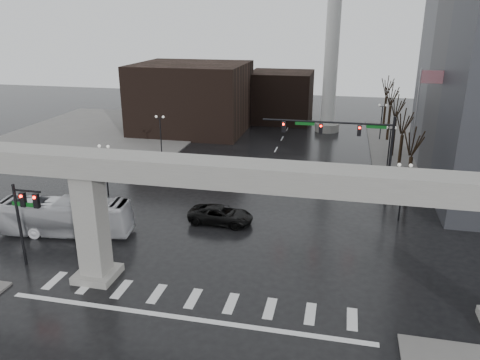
% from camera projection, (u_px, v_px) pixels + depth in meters
% --- Properties ---
extents(ground, '(160.00, 160.00, 0.00)m').
position_uv_depth(ground, '(198.00, 290.00, 29.83)').
color(ground, black).
rests_on(ground, ground).
extents(sidewalk_nw, '(28.00, 36.00, 0.15)m').
position_uv_depth(sidewalk_nw, '(102.00, 135.00, 68.28)').
color(sidewalk_nw, slate).
rests_on(sidewalk_nw, ground).
extents(elevated_guideway, '(48.00, 2.60, 8.70)m').
position_uv_depth(elevated_guideway, '(215.00, 191.00, 27.29)').
color(elevated_guideway, '#989690').
rests_on(elevated_guideway, ground).
extents(building_far_left, '(16.00, 14.00, 10.00)m').
position_uv_depth(building_far_left, '(192.00, 98.00, 69.72)').
color(building_far_left, black).
rests_on(building_far_left, ground).
extents(building_far_mid, '(10.00, 10.00, 8.00)m').
position_uv_depth(building_far_mid, '(281.00, 97.00, 76.79)').
color(building_far_mid, black).
rests_on(building_far_mid, ground).
extents(smokestack, '(3.60, 3.60, 30.00)m').
position_uv_depth(smokestack, '(332.00, 39.00, 66.53)').
color(smokestack, silver).
rests_on(smokestack, ground).
extents(signal_mast_arm, '(12.12, 0.43, 8.00)m').
position_uv_depth(signal_mast_arm, '(350.00, 138.00, 43.36)').
color(signal_mast_arm, black).
rests_on(signal_mast_arm, ground).
extents(signal_left_pole, '(2.30, 0.30, 6.00)m').
position_uv_depth(signal_left_pole, '(24.00, 212.00, 31.45)').
color(signal_left_pole, black).
rests_on(signal_left_pole, ground).
extents(flagpole_assembly, '(2.06, 0.12, 12.00)m').
position_uv_depth(flagpole_assembly, '(419.00, 116.00, 44.45)').
color(flagpole_assembly, silver).
rests_on(flagpole_assembly, ground).
extents(lamp_right_0, '(1.22, 0.32, 5.11)m').
position_uv_depth(lamp_right_0, '(403.00, 182.00, 38.80)').
color(lamp_right_0, black).
rests_on(lamp_right_0, ground).
extents(lamp_right_1, '(1.22, 0.32, 5.11)m').
position_uv_depth(lamp_right_1, '(390.00, 141.00, 51.69)').
color(lamp_right_1, black).
rests_on(lamp_right_1, ground).
extents(lamp_right_2, '(1.22, 0.32, 5.11)m').
position_uv_depth(lamp_right_2, '(382.00, 116.00, 64.58)').
color(lamp_right_2, black).
rests_on(lamp_right_2, ground).
extents(lamp_left_0, '(1.22, 0.32, 5.11)m').
position_uv_depth(lamp_left_0, '(105.00, 161.00, 44.34)').
color(lamp_left_0, black).
rests_on(lamp_left_0, ground).
extents(lamp_left_1, '(1.22, 0.32, 5.11)m').
position_uv_depth(lamp_left_1, '(160.00, 129.00, 57.23)').
color(lamp_left_1, black).
rests_on(lamp_left_1, ground).
extents(lamp_left_2, '(1.22, 0.32, 5.11)m').
position_uv_depth(lamp_left_2, '(195.00, 108.00, 70.12)').
color(lamp_left_2, black).
rests_on(lamp_left_2, ground).
extents(tree_right_0, '(1.09, 1.58, 7.50)m').
position_uv_depth(tree_right_0, '(409.00, 176.00, 42.51)').
color(tree_right_0, black).
rests_on(tree_right_0, ground).
extents(tree_right_1, '(1.09, 1.61, 7.67)m').
position_uv_depth(tree_right_1, '(401.00, 151.00, 49.86)').
color(tree_right_1, black).
rests_on(tree_right_1, ground).
extents(tree_right_2, '(1.10, 1.63, 7.85)m').
position_uv_depth(tree_right_2, '(394.00, 134.00, 57.20)').
color(tree_right_2, black).
rests_on(tree_right_2, ground).
extents(tree_right_3, '(1.11, 1.66, 8.02)m').
position_uv_depth(tree_right_3, '(389.00, 120.00, 64.55)').
color(tree_right_3, black).
rests_on(tree_right_3, ground).
extents(tree_right_4, '(1.12, 1.69, 8.19)m').
position_uv_depth(tree_right_4, '(385.00, 109.00, 71.90)').
color(tree_right_4, black).
rests_on(tree_right_4, ground).
extents(pickup_truck, '(5.49, 2.67, 1.50)m').
position_uv_depth(pickup_truck, '(221.00, 215.00, 39.18)').
color(pickup_truck, black).
rests_on(pickup_truck, ground).
extents(city_bus, '(10.94, 3.98, 2.98)m').
position_uv_depth(city_bus, '(64.00, 216.00, 37.05)').
color(city_bus, silver).
rests_on(city_bus, ground).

